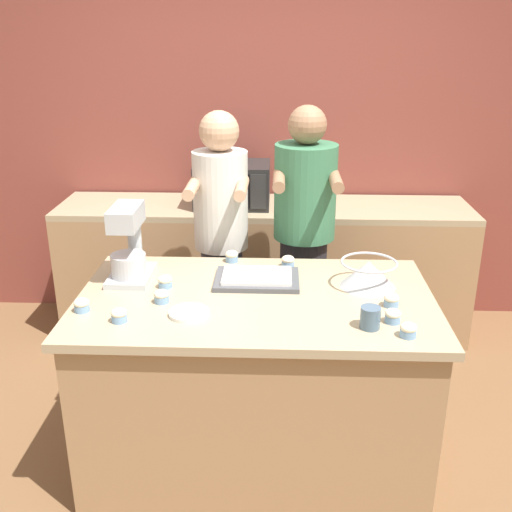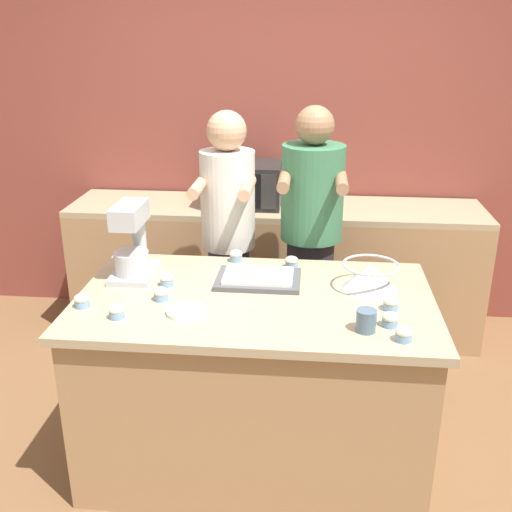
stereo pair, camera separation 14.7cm
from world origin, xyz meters
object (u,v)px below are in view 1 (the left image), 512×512
(cupcake_0, at_px, (165,281))
(cupcake_8, at_px, (232,256))
(microwave_oven, at_px, (232,184))
(drinking_glass, at_px, (370,318))
(stand_mixer, at_px, (129,247))
(cupcake_1, at_px, (391,300))
(cupcake_2, at_px, (288,261))
(cupcake_5, at_px, (393,316))
(baking_tray, at_px, (256,278))
(cupcake_3, at_px, (82,305))
(cupcake_7, at_px, (161,296))
(small_plate, at_px, (189,313))
(cupcake_4, at_px, (408,330))
(mixing_bowl, at_px, (368,273))
(person_right, at_px, (304,246))
(person_left, at_px, (221,245))
(cupcake_6, at_px, (119,315))

(cupcake_0, xyz_separation_m, cupcake_8, (0.29, 0.35, 0.00))
(microwave_oven, distance_m, drinking_glass, 1.84)
(stand_mixer, height_order, cupcake_1, stand_mixer)
(cupcake_2, relative_size, cupcake_5, 1.00)
(cupcake_8, bearing_deg, cupcake_2, -12.00)
(drinking_glass, relative_size, cupcake_1, 1.37)
(baking_tray, distance_m, cupcake_8, 0.30)
(cupcake_1, xyz_separation_m, cupcake_3, (-1.36, -0.11, 0.00))
(cupcake_2, height_order, cupcake_8, same)
(cupcake_7, bearing_deg, stand_mixer, 127.16)
(small_plate, xyz_separation_m, cupcake_2, (0.43, 0.57, 0.02))
(cupcake_2, distance_m, cupcake_3, 1.06)
(microwave_oven, relative_size, cupcake_1, 7.31)
(baking_tray, relative_size, drinking_glass, 4.36)
(stand_mixer, xyz_separation_m, cupcake_1, (1.23, -0.26, -0.13))
(stand_mixer, height_order, baking_tray, stand_mixer)
(baking_tray, relative_size, small_plate, 2.32)
(cupcake_4, bearing_deg, mixing_bowl, 100.80)
(stand_mixer, xyz_separation_m, cupcake_8, (0.48, 0.25, -0.13))
(drinking_glass, distance_m, cupcake_1, 0.24)
(baking_tray, bearing_deg, person_right, 66.08)
(cupcake_3, bearing_deg, cupcake_8, 45.44)
(cupcake_2, bearing_deg, cupcake_0, -154.06)
(small_plate, relative_size, cupcake_5, 2.57)
(person_left, bearing_deg, cupcake_4, -52.01)
(person_left, bearing_deg, person_right, 0.10)
(small_plate, relative_size, cupcake_8, 2.57)
(microwave_oven, distance_m, cupcake_0, 1.35)
(cupcake_3, bearing_deg, cupcake_0, 40.25)
(person_left, distance_m, person_right, 0.48)
(cupcake_5, bearing_deg, cupcake_6, -178.07)
(small_plate, xyz_separation_m, cupcake_5, (0.87, -0.03, 0.02))
(drinking_glass, bearing_deg, cupcake_1, 59.44)
(stand_mixer, distance_m, cupcake_8, 0.56)
(stand_mixer, relative_size, cupcake_2, 5.47)
(person_left, xyz_separation_m, cupcake_5, (0.82, -0.97, 0.05))
(baking_tray, height_order, cupcake_6, cupcake_6)
(cupcake_6, bearing_deg, cupcake_5, 1.93)
(baking_tray, xyz_separation_m, cupcake_7, (-0.42, -0.25, 0.01))
(mixing_bowl, xyz_separation_m, baking_tray, (-0.54, 0.03, -0.05))
(cupcake_1, height_order, cupcake_5, same)
(stand_mixer, distance_m, baking_tray, 0.64)
(person_left, height_order, baking_tray, person_left)
(small_plate, bearing_deg, person_right, 60.69)
(person_right, height_order, baking_tray, person_right)
(microwave_oven, height_order, cupcake_6, microwave_oven)
(cupcake_4, xyz_separation_m, cupcake_5, (-0.04, 0.12, 0.00))
(stand_mixer, bearing_deg, cupcake_0, -27.91)
(baking_tray, height_order, cupcake_4, cupcake_4)
(stand_mixer, bearing_deg, small_plate, -48.31)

